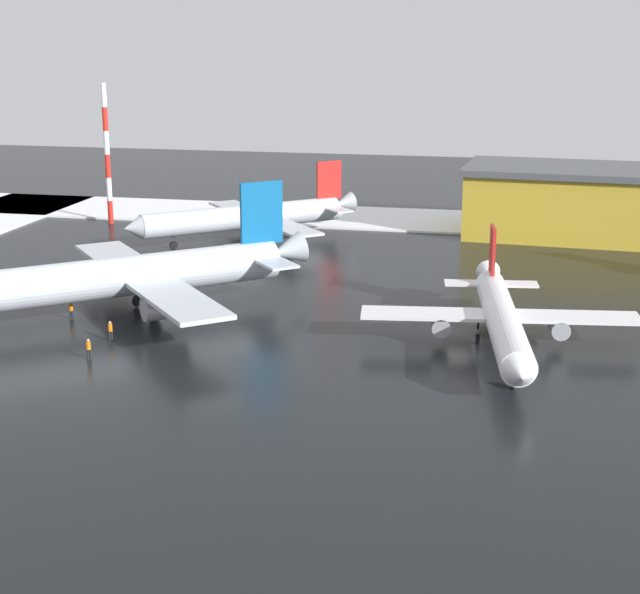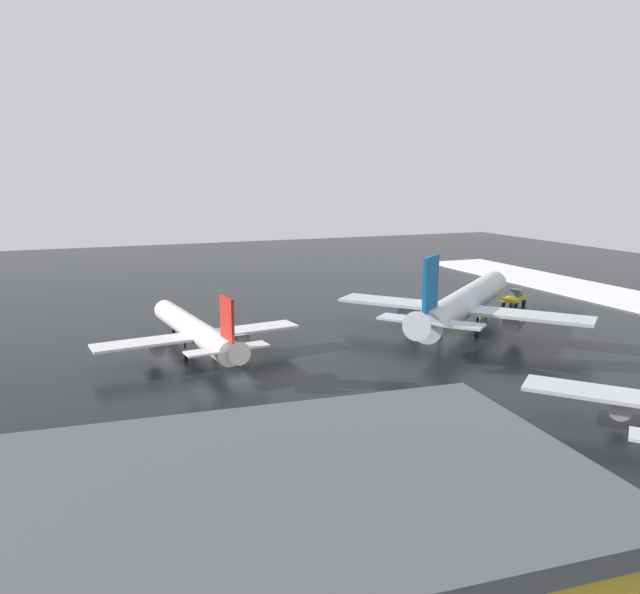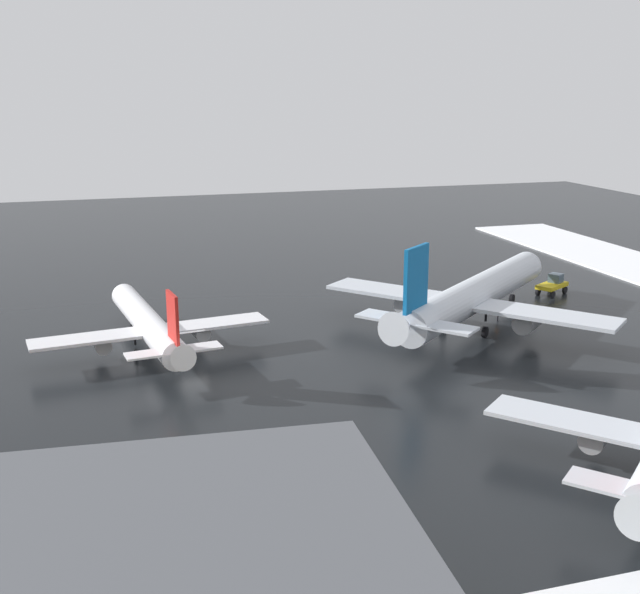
{
  "view_description": "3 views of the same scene",
  "coord_description": "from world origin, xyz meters",
  "views": [
    {
      "loc": [
        -5.43,
        80.88,
        25.32
      ],
      "look_at": [
        12.15,
        -0.92,
        2.3
      ],
      "focal_mm": 55.0,
      "sensor_mm": 36.0,
      "label": 1
    },
    {
      "loc": [
        -16.08,
        -64.19,
        19.73
      ],
      "look_at": [
        11.05,
        3.42,
        5.5
      ],
      "focal_mm": 35.0,
      "sensor_mm": 36.0,
      "label": 2
    },
    {
      "loc": [
        -9.59,
        -73.0,
        25.18
      ],
      "look_at": [
        14.57,
        6.69,
        3.34
      ],
      "focal_mm": 45.0,
      "sensor_mm": 36.0,
      "label": 3
    }
  ],
  "objects": [
    {
      "name": "airplane_foreground_jet",
      "position": [
        -3.87,
        3.86,
        2.71
      ],
      "size": [
        23.03,
        27.65,
        8.21
      ],
      "rotation": [
        0.0,
        0.0,
        1.7
      ],
      "color": "white",
      "rests_on": "ground_plane"
    },
    {
      "name": "pushback_tug",
      "position": [
        46.67,
        11.82,
        1.28
      ],
      "size": [
        5.08,
        4.21,
        2.5
      ],
      "rotation": [
        0.0,
        0.0,
        0.52
      ],
      "color": "gold",
      "rests_on": "ground_plane"
    },
    {
      "name": "ground_plane",
      "position": [
        0.0,
        0.0,
        0.0
      ],
      "size": [
        240.0,
        240.0,
        0.0
      ],
      "primitive_type": "plane",
      "color": "black"
    },
    {
      "name": "ground_crew_by_nose_gear",
      "position": [
        28.17,
        8.12,
        0.97
      ],
      "size": [
        0.36,
        0.36,
        1.71
      ],
      "rotation": [
        0.0,
        0.0,
        1.84
      ],
      "color": "black",
      "rests_on": "ground_plane"
    },
    {
      "name": "ground_crew_mid_apron",
      "position": [
        34.15,
        3.12,
        0.97
      ],
      "size": [
        0.36,
        0.36,
        1.71
      ],
      "rotation": [
        0.0,
        0.0,
        5.7
      ],
      "color": "black",
      "rests_on": "ground_plane"
    },
    {
      "name": "airplane_parked_portside",
      "position": [
        30.06,
        1.28,
        3.74
      ],
      "size": [
        31.4,
        28.9,
        11.33
      ],
      "rotation": [
        0.0,
        0.0,
        0.7
      ],
      "color": "silver",
      "rests_on": "ground_plane"
    },
    {
      "name": "ground_crew_near_tug",
      "position": [
        27.85,
        12.99,
        0.97
      ],
      "size": [
        0.36,
        0.36,
        1.71
      ],
      "rotation": [
        0.0,
        0.0,
        2.34
      ],
      "color": "black",
      "rests_on": "ground_plane"
    }
  ]
}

